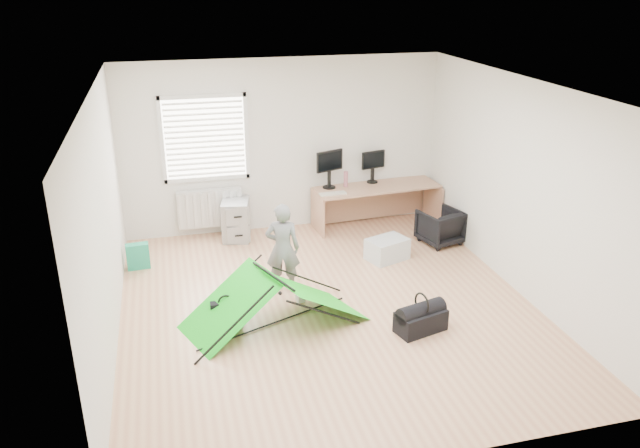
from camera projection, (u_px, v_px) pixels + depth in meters
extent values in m
plane|color=tan|center=(328.00, 306.00, 7.75)|extent=(5.50, 5.50, 0.00)
cube|color=silver|center=(283.00, 146.00, 9.72)|extent=(5.00, 0.02, 2.70)
cube|color=silver|center=(205.00, 138.00, 9.34)|extent=(1.20, 0.06, 1.20)
cube|color=silver|center=(210.00, 208.00, 9.71)|extent=(1.00, 0.12, 0.60)
cube|color=tan|center=(377.00, 206.00, 10.10)|extent=(2.05, 0.80, 0.68)
cube|color=#9B9DA0|center=(236.00, 219.00, 9.64)|extent=(0.50, 0.61, 0.62)
cube|color=black|center=(329.00, 174.00, 9.82)|extent=(0.48, 0.26, 0.45)
cube|color=black|center=(373.00, 171.00, 10.08)|extent=(0.42, 0.18, 0.39)
cube|color=beige|center=(333.00, 194.00, 9.61)|extent=(0.43, 0.16, 0.02)
cylinder|color=#AC606E|center=(346.00, 179.00, 9.92)|extent=(0.08, 0.08, 0.25)
imported|color=black|center=(440.00, 227.00, 9.49)|extent=(0.71, 0.72, 0.53)
imported|color=slate|center=(283.00, 248.00, 7.93)|extent=(0.49, 0.39, 1.20)
cube|color=#B7BEC0|center=(387.00, 249.00, 8.98)|extent=(0.66, 0.56, 0.31)
cube|color=#1E926A|center=(138.00, 256.00, 8.69)|extent=(0.32, 0.16, 0.37)
cube|color=black|center=(226.00, 312.00, 7.35)|extent=(0.37, 0.13, 0.27)
cube|color=silver|center=(300.00, 298.00, 7.85)|extent=(0.12, 0.12, 0.10)
cube|color=black|center=(421.00, 321.00, 7.18)|extent=(0.64, 0.44, 0.25)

